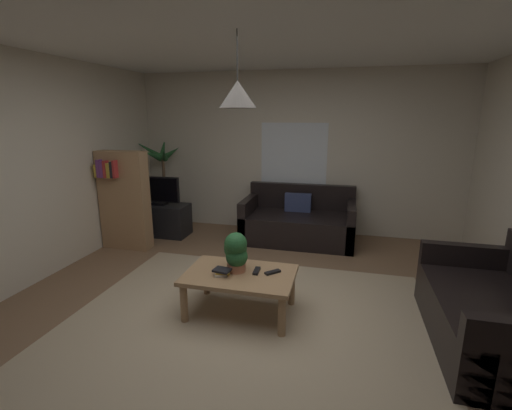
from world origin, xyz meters
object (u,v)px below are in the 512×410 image
coffee_table (240,279)px  pendant_lamp (238,94)px  couch_right_side (497,317)px  book_on_table_1 (223,272)px  bookshelf_corner (124,199)px  book_on_table_0 (221,274)px  potted_palm_corner (164,188)px  couch_under_window (298,223)px  remote_on_table_1 (273,272)px  tv (158,191)px  book_on_table_2 (222,270)px  remote_on_table_0 (257,271)px  tv_stand (161,219)px  potted_plant_on_table (236,251)px

coffee_table → pendant_lamp: pendant_lamp is taller
couch_right_side → book_on_table_1: couch_right_side is taller
book_on_table_1 → bookshelf_corner: bearing=144.6°
book_on_table_0 → potted_palm_corner: (-1.91, 2.50, 0.24)m
couch_under_window → remote_on_table_1: bearing=-89.1°
tv → bookshelf_corner: bearing=-106.4°
coffee_table → book_on_table_2: size_ratio=6.63×
book_on_table_1 → potted_palm_corner: potted_palm_corner is taller
remote_on_table_0 → tv_stand: 2.81m
potted_plant_on_table → potted_palm_corner: bearing=130.3°
book_on_table_2 → book_on_table_0: bearing=174.7°
tv → remote_on_table_1: bearing=-40.2°
book_on_table_1 → pendant_lamp: size_ratio=0.21×
potted_palm_corner → pendant_lamp: 3.46m
coffee_table → book_on_table_1: (-0.14, -0.08, 0.10)m
book_on_table_2 → pendant_lamp: pendant_lamp is taller
coffee_table → tv: size_ratio=1.47×
coffee_table → book_on_table_0: size_ratio=9.02×
remote_on_table_1 → potted_plant_on_table: 0.40m
bookshelf_corner → potted_plant_on_table: bearing=-31.9°
couch_right_side → tv: size_ratio=2.16×
couch_under_window → book_on_table_1: 2.33m
tv_stand → potted_palm_corner: 0.64m
coffee_table → pendant_lamp: size_ratio=1.67×
couch_under_window → book_on_table_0: size_ratio=14.42×
pendant_lamp → potted_plant_on_table: bearing=142.4°
book_on_table_1 → couch_under_window: bearing=79.8°
remote_on_table_0 → book_on_table_1: bearing=23.5°
book_on_table_2 → remote_on_table_1: size_ratio=0.98×
coffee_table → book_on_table_1: book_on_table_1 is taller
book_on_table_1 → tv_stand: size_ratio=0.15×
tv_stand → potted_palm_corner: size_ratio=0.59×
remote_on_table_1 → tv_stand: size_ratio=0.18×
book_on_table_2 → tv_stand: 2.71m
tv_stand → tv: bearing=-90.0°
couch_under_window → potted_plant_on_table: (-0.32, -2.17, 0.35)m
coffee_table → pendant_lamp: (-0.00, 0.00, 1.70)m
couch_under_window → pendant_lamp: pendant_lamp is taller
remote_on_table_0 → tv_stand: (-2.06, 1.90, -0.18)m
book_on_table_0 → potted_palm_corner: size_ratio=0.08×
book_on_table_0 → book_on_table_1: 0.03m
book_on_table_2 → tv_stand: bearing=130.7°
couch_under_window → couch_right_side: (1.92, -2.21, 0.00)m
tv_stand → bookshelf_corner: bookshelf_corner is taller
book_on_table_1 → tv: size_ratio=0.19×
remote_on_table_0 → bookshelf_corner: (-2.25, 1.25, 0.29)m
couch_right_side → potted_palm_corner: 4.91m
tv_stand → book_on_table_1: bearing=-49.1°
potted_plant_on_table → book_on_table_2: bearing=-128.8°
book_on_table_2 → potted_palm_corner: potted_palm_corner is taller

